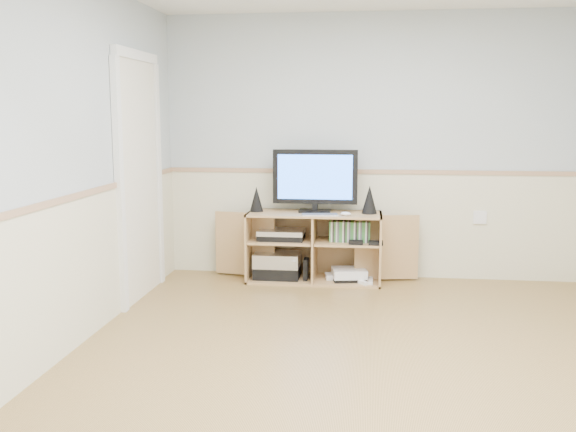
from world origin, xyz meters
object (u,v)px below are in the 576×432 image
object	(u,v)px
monitor	(315,179)
keyboard	(320,215)
media_cabinet	(315,245)
game_consoles	(348,275)

from	to	relation	value
monitor	keyboard	xyz separation A→B (m)	(0.06, -0.19, -0.31)
keyboard	media_cabinet	bearing A→B (deg)	99.11
keyboard	game_consoles	bearing A→B (deg)	17.81
keyboard	monitor	bearing A→B (deg)	99.75
media_cabinet	keyboard	xyz separation A→B (m)	(0.06, -0.20, 0.32)
keyboard	game_consoles	xyz separation A→B (m)	(0.26, 0.13, -0.59)
media_cabinet	keyboard	world-z (taller)	keyboard
monitor	keyboard	distance (m)	0.37
media_cabinet	keyboard	size ratio (longest dim) A/B	6.00
media_cabinet	monitor	xyz separation A→B (m)	(-0.00, -0.01, 0.63)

